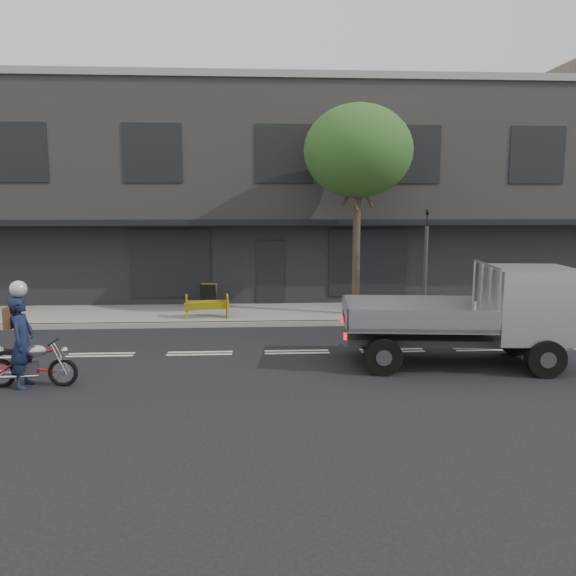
# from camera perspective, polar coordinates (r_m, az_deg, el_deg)

# --- Properties ---
(ground) EXTENTS (80.00, 80.00, 0.00)m
(ground) POSITION_cam_1_polar(r_m,az_deg,el_deg) (14.03, 0.92, -6.53)
(ground) COLOR black
(ground) RESTS_ON ground
(sidewalk) EXTENTS (32.00, 3.20, 0.15)m
(sidewalk) POSITION_cam_1_polar(r_m,az_deg,el_deg) (18.59, -0.14, -2.61)
(sidewalk) COLOR gray
(sidewalk) RESTS_ON ground
(kerb) EXTENTS (32.00, 0.20, 0.15)m
(kerb) POSITION_cam_1_polar(r_m,az_deg,el_deg) (17.02, 0.16, -3.63)
(kerb) COLOR gray
(kerb) RESTS_ON ground
(building_main) EXTENTS (26.00, 10.00, 8.00)m
(building_main) POSITION_cam_1_polar(r_m,az_deg,el_deg) (24.85, -0.99, 9.22)
(building_main) COLOR slate
(building_main) RESTS_ON ground
(street_tree) EXTENTS (3.40, 3.40, 6.74)m
(street_tree) POSITION_cam_1_polar(r_m,az_deg,el_deg) (18.10, 7.12, 13.58)
(street_tree) COLOR #382B21
(street_tree) RESTS_ON ground
(traffic_light_pole) EXTENTS (0.12, 0.12, 3.50)m
(traffic_light_pole) POSITION_cam_1_polar(r_m,az_deg,el_deg) (17.77, 13.76, 1.79)
(traffic_light_pole) COLOR #2D2D30
(traffic_light_pole) RESTS_ON ground
(motorcycle) EXTENTS (1.82, 0.53, 0.94)m
(motorcycle) POSITION_cam_1_polar(r_m,az_deg,el_deg) (12.42, -24.62, -6.95)
(motorcycle) COLOR black
(motorcycle) RESTS_ON ground
(rider) EXTENTS (0.45, 0.67, 1.84)m
(rider) POSITION_cam_1_polar(r_m,az_deg,el_deg) (12.37, -25.40, -4.97)
(rider) COLOR #141D37
(rider) RESTS_ON ground
(flatbed_ute) EXTENTS (5.24, 2.58, 2.34)m
(flatbed_ute) POSITION_cam_1_polar(r_m,az_deg,el_deg) (13.58, 21.47, -1.83)
(flatbed_ute) COLOR black
(flatbed_ute) RESTS_ON ground
(construction_barrier) EXTENTS (1.40, 0.69, 0.75)m
(construction_barrier) POSITION_cam_1_polar(r_m,az_deg,el_deg) (17.47, -8.27, -1.89)
(construction_barrier) COLOR #FFEB0D
(construction_barrier) RESTS_ON sidewalk
(sandwich_board) EXTENTS (0.60, 0.46, 0.86)m
(sandwich_board) POSITION_cam_1_polar(r_m,az_deg,el_deg) (19.04, -8.08, -0.90)
(sandwich_board) COLOR black
(sandwich_board) RESTS_ON sidewalk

